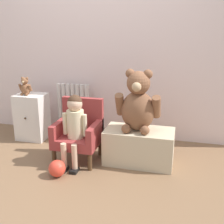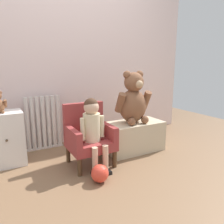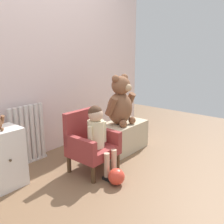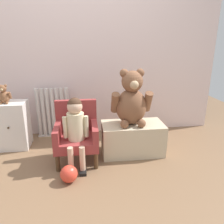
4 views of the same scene
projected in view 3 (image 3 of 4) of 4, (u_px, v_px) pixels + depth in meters
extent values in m
plane|color=brown|center=(122.00, 183.00, 2.40)|extent=(6.00, 6.00, 0.00)
cube|color=silver|center=(39.00, 53.00, 2.85)|extent=(3.80, 0.05, 2.40)
cylinder|color=silver|center=(12.00, 139.00, 2.61)|extent=(0.05, 0.05, 0.64)
cylinder|color=silver|center=(17.00, 137.00, 2.66)|extent=(0.05, 0.05, 0.64)
cylinder|color=silver|center=(23.00, 135.00, 2.70)|extent=(0.05, 0.05, 0.64)
cylinder|color=silver|center=(28.00, 134.00, 2.75)|extent=(0.05, 0.05, 0.64)
cylinder|color=silver|center=(33.00, 133.00, 2.80)|extent=(0.05, 0.05, 0.64)
cylinder|color=silver|center=(37.00, 131.00, 2.84)|extent=(0.05, 0.05, 0.64)
cylinder|color=silver|center=(42.00, 130.00, 2.89)|extent=(0.05, 0.05, 0.64)
cube|color=silver|center=(30.00, 161.00, 2.83)|extent=(0.43, 0.05, 0.02)
cube|color=white|center=(2.00, 158.00, 2.27)|extent=(0.35, 0.29, 0.56)
sphere|color=#4C3823|center=(10.00, 160.00, 2.17)|extent=(0.02, 0.02, 0.02)
cube|color=#943433|center=(93.00, 150.00, 2.59)|extent=(0.44, 0.41, 0.10)
cube|color=#943433|center=(81.00, 126.00, 2.64)|extent=(0.44, 0.06, 0.35)
cube|color=#943433|center=(80.00, 145.00, 2.42)|extent=(0.06, 0.41, 0.14)
cube|color=#943433|center=(105.00, 135.00, 2.70)|extent=(0.06, 0.41, 0.14)
cylinder|color=#4C331E|center=(93.00, 174.00, 2.38)|extent=(0.04, 0.04, 0.18)
cylinder|color=#4C331E|center=(118.00, 161.00, 2.66)|extent=(0.04, 0.04, 0.18)
cylinder|color=#4C331E|center=(69.00, 164.00, 2.59)|extent=(0.04, 0.04, 0.18)
cylinder|color=#4C331E|center=(94.00, 153.00, 2.87)|extent=(0.04, 0.04, 0.18)
cylinder|color=beige|center=(96.00, 134.00, 2.52)|extent=(0.17, 0.17, 0.28)
sphere|color=#D8AD8E|center=(96.00, 114.00, 2.47)|extent=(0.15, 0.15, 0.15)
sphere|color=#472D1E|center=(95.00, 113.00, 2.47)|extent=(0.14, 0.14, 0.14)
cylinder|color=#D8AD8E|center=(107.00, 165.00, 2.43)|extent=(0.06, 0.06, 0.25)
cube|color=black|center=(108.00, 178.00, 2.45)|extent=(0.07, 0.11, 0.03)
cylinder|color=#D8AD8E|center=(114.00, 161.00, 2.51)|extent=(0.06, 0.06, 0.25)
cube|color=black|center=(115.00, 174.00, 2.53)|extent=(0.07, 0.11, 0.03)
cylinder|color=beige|center=(90.00, 137.00, 2.43)|extent=(0.04, 0.04, 0.22)
cylinder|color=beige|center=(104.00, 132.00, 2.59)|extent=(0.04, 0.04, 0.22)
cube|color=beige|center=(121.00, 137.00, 3.13)|extent=(0.69, 0.36, 0.35)
ellipsoid|color=brown|center=(120.00, 108.00, 3.03)|extent=(0.33, 0.29, 0.39)
sphere|color=brown|center=(121.00, 85.00, 2.95)|extent=(0.23, 0.23, 0.23)
sphere|color=tan|center=(128.00, 88.00, 2.89)|extent=(0.09, 0.09, 0.09)
sphere|color=brown|center=(116.00, 79.00, 2.88)|extent=(0.09, 0.09, 0.09)
sphere|color=brown|center=(124.00, 78.00, 3.00)|extent=(0.09, 0.09, 0.09)
cylinder|color=brown|center=(111.00, 106.00, 2.87)|extent=(0.08, 0.17, 0.24)
cylinder|color=brown|center=(129.00, 101.00, 3.14)|extent=(0.08, 0.17, 0.24)
sphere|color=brown|center=(123.00, 124.00, 2.93)|extent=(0.09, 0.09, 0.09)
sphere|color=brown|center=(132.00, 120.00, 3.06)|extent=(0.09, 0.09, 0.09)
cylinder|color=brown|center=(2.00, 120.00, 2.18)|extent=(0.03, 0.06, 0.09)
sphere|color=brown|center=(2.00, 129.00, 2.15)|extent=(0.03, 0.03, 0.03)
sphere|color=#E13E2C|center=(116.00, 177.00, 2.35)|extent=(0.16, 0.16, 0.16)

